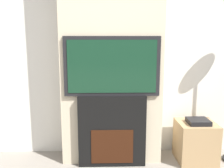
{
  "coord_description": "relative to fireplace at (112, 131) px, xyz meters",
  "views": [
    {
      "loc": [
        -0.07,
        -0.91,
        1.37
      ],
      "look_at": [
        0.0,
        1.67,
        0.91
      ],
      "focal_mm": 40.0,
      "sensor_mm": 36.0,
      "label": 1
    }
  ],
  "objects": [
    {
      "name": "television",
      "position": [
        0.0,
        -0.0,
        0.7
      ],
      "size": [
        1.0,
        0.07,
        0.62
      ],
      "color": "black",
      "rests_on": "fireplace"
    },
    {
      "name": "media_stand",
      "position": [
        0.95,
        0.06,
        -0.15
      ],
      "size": [
        0.42,
        0.39,
        0.5
      ],
      "color": "tan",
      "rests_on": "ground_plane"
    },
    {
      "name": "chimney_breast",
      "position": [
        0.0,
        0.17,
        0.96
      ],
      "size": [
        1.09,
        0.33,
        2.7
      ],
      "color": "beige",
      "rests_on": "ground_plane"
    },
    {
      "name": "wall_back",
      "position": [
        0.0,
        0.37,
        0.96
      ],
      "size": [
        6.0,
        0.06,
        2.7
      ],
      "color": "silver",
      "rests_on": "ground_plane"
    },
    {
      "name": "fireplace",
      "position": [
        0.0,
        0.0,
        0.0
      ],
      "size": [
        0.73,
        0.15,
        0.78
      ],
      "color": "black",
      "rests_on": "ground_plane"
    }
  ]
}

